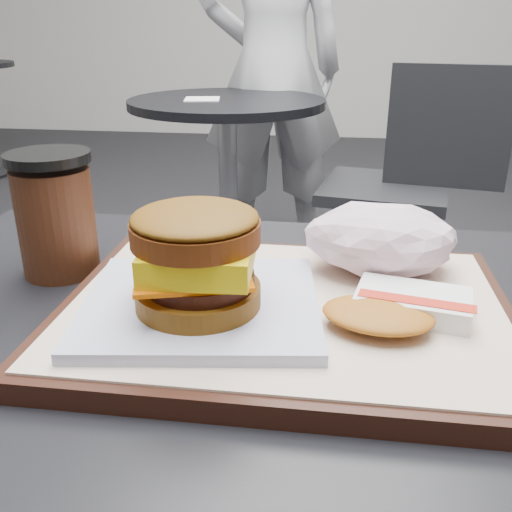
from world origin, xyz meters
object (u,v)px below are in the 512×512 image
(crumpled_wrapper, at_px, (381,239))
(coffee_cup, at_px, (56,216))
(neighbor_chair, at_px, (406,176))
(breakfast_sandwich, at_px, (198,270))
(serving_tray, at_px, (285,312))
(hash_brown, at_px, (397,308))
(neighbor_table, at_px, (228,155))
(patron, at_px, (273,70))

(crumpled_wrapper, distance_m, coffee_cup, 0.32)
(coffee_cup, xyz_separation_m, neighbor_chair, (0.52, 1.46, -0.32))
(breakfast_sandwich, height_order, neighbor_chair, breakfast_sandwich)
(crumpled_wrapper, bearing_deg, breakfast_sandwich, -143.25)
(serving_tray, bearing_deg, crumpled_wrapper, 44.55)
(hash_brown, xyz_separation_m, coffee_cup, (-0.33, 0.09, 0.03))
(serving_tray, bearing_deg, neighbor_chair, 79.49)
(coffee_cup, bearing_deg, neighbor_table, 94.26)
(serving_tray, relative_size, hash_brown, 2.99)
(hash_brown, bearing_deg, breakfast_sandwich, -175.64)
(breakfast_sandwich, relative_size, neighbor_table, 0.28)
(breakfast_sandwich, bearing_deg, coffee_cup, 147.96)
(breakfast_sandwich, relative_size, crumpled_wrapper, 1.50)
(neighbor_table, bearing_deg, breakfast_sandwich, -80.16)
(neighbor_table, bearing_deg, crumpled_wrapper, -74.18)
(hash_brown, height_order, coffee_cup, coffee_cup)
(breakfast_sandwich, height_order, coffee_cup, coffee_cup)
(serving_tray, bearing_deg, coffee_cup, 162.19)
(crumpled_wrapper, height_order, coffee_cup, coffee_cup)
(coffee_cup, xyz_separation_m, patron, (0.01, 1.94, -0.01))
(neighbor_table, relative_size, neighbor_chair, 0.85)
(serving_tray, bearing_deg, patron, 96.55)
(hash_brown, relative_size, patron, 0.08)
(hash_brown, xyz_separation_m, neighbor_table, (-0.44, 1.63, -0.25))
(serving_tray, xyz_separation_m, hash_brown, (0.09, -0.02, 0.02))
(breakfast_sandwich, xyz_separation_m, crumpled_wrapper, (0.15, 0.11, -0.01))
(crumpled_wrapper, xyz_separation_m, coffee_cup, (-0.32, -0.00, 0.01))
(serving_tray, height_order, neighbor_table, serving_tray)
(coffee_cup, height_order, patron, patron)
(hash_brown, relative_size, neighbor_table, 0.17)
(serving_tray, xyz_separation_m, coffee_cup, (-0.24, 0.08, 0.05))
(hash_brown, distance_m, crumpled_wrapper, 0.10)
(breakfast_sandwich, height_order, neighbor_table, breakfast_sandwich)
(breakfast_sandwich, xyz_separation_m, neighbor_chair, (0.35, 1.57, -0.32))
(breakfast_sandwich, height_order, hash_brown, breakfast_sandwich)
(patron, bearing_deg, coffee_cup, 76.93)
(neighbor_table, xyz_separation_m, neighbor_chair, (0.64, -0.08, -0.04))
(neighbor_chair, bearing_deg, crumpled_wrapper, -97.94)
(neighbor_chair, bearing_deg, breakfast_sandwich, -102.66)
(serving_tray, height_order, breakfast_sandwich, breakfast_sandwich)
(breakfast_sandwich, relative_size, neighbor_chair, 0.24)
(hash_brown, height_order, crumpled_wrapper, crumpled_wrapper)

